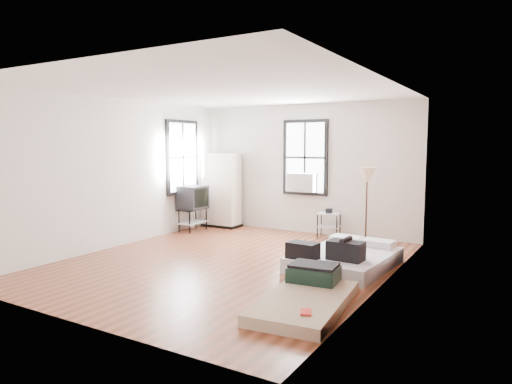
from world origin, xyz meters
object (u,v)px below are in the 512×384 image
Objects in this scene: side_table at (329,218)px; floor_lamp at (367,180)px; mattress_bare at (307,295)px; wardrobe at (222,190)px; mattress_main at (344,258)px; tv_stand at (193,199)px.

side_table is 1.47m from floor_lamp.
mattress_bare is 5.52m from wardrobe.
mattress_main is 4.17m from tv_stand.
wardrobe reaches higher than floor_lamp.
floor_lamp is at bearing 97.83° from mattress_main.
tv_stand reaches higher than side_table.
mattress_bare is 3.46m from floor_lamp.
mattress_main is 1.08× the size of wardrobe.
side_table is (-1.25, 3.89, 0.29)m from mattress_bare.
wardrobe is 2.84× the size of side_table.
mattress_main is 1.85× the size of tv_stand.
mattress_main is 2.36m from side_table.
mattress_main is 1.83m from floor_lamp.
floor_lamp is at bearing 89.01° from mattress_bare.
wardrobe is 0.85m from tv_stand.
mattress_main is at bearing -86.10° from floor_lamp.
wardrobe is at bearing 170.96° from floor_lamp.
mattress_main is at bearing -16.77° from tv_stand.
mattress_main is 4.31m from wardrobe.
mattress_bare is 2.96× the size of side_table.
floor_lamp is (0.98, -0.65, 0.88)m from side_table.
mattress_main is at bearing 89.66° from mattress_bare.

